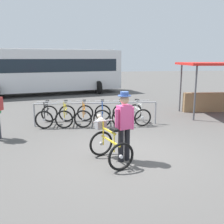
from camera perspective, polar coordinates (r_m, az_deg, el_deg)
The scene contains 12 objects.
ground_plane at distance 6.83m, azimuth 3.47°, elevation -9.57°, with size 80.00×80.00×0.00m, color #514F4C.
bike_rack_rail at distance 9.58m, azimuth -3.57°, elevation 1.13°, with size 4.59×0.50×0.88m.
racked_bike_black at distance 9.96m, azimuth -14.31°, elevation -0.78°, with size 0.80×1.18×0.97m.
racked_bike_yellow at distance 9.87m, azimuth -10.29°, elevation -0.71°, with size 0.79×1.19×0.98m.
racked_bike_orange at distance 9.83m, azimuth -6.23°, elevation -0.64°, with size 0.83×1.19×0.97m.
racked_bike_blue at distance 9.84m, azimuth -2.15°, elevation -0.56°, with size 0.83×1.19×0.97m.
racked_bike_teal at distance 9.89m, azimuth 1.90°, elevation -0.48°, with size 0.89×1.23×0.98m.
racked_bike_white at distance 10.00m, azimuth 5.89°, elevation -0.41°, with size 0.69×1.12×0.97m.
featured_bicycle at distance 6.30m, azimuth -0.89°, elevation -6.71°, with size 0.96×1.25×1.09m.
person_with_featured_bike at distance 6.19m, azimuth 2.73°, elevation -2.61°, with size 0.50×0.32×1.72m.
bus_distant at distance 18.41m, azimuth -14.12°, elevation 9.27°, with size 10.30×4.71×3.08m.
market_stall at distance 12.41m, azimuth 21.64°, elevation 6.03°, with size 3.35×2.65×2.30m.
Camera 1 is at (-1.56, -6.15, 2.51)m, focal length 41.07 mm.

